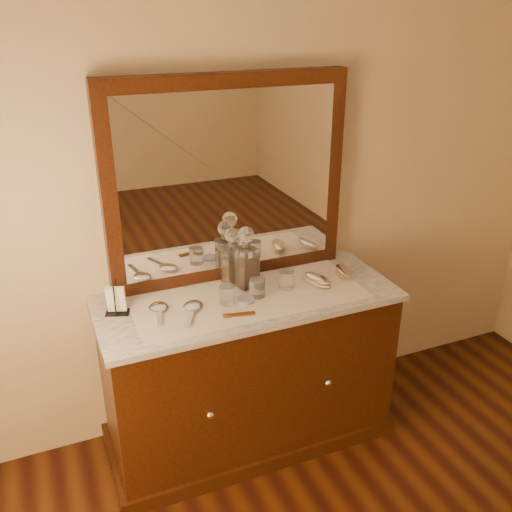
% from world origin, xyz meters
% --- Properties ---
extents(dresser_cabinet, '(1.40, 0.55, 0.82)m').
position_xyz_m(dresser_cabinet, '(0.00, 1.96, 0.41)').
color(dresser_cabinet, black).
rests_on(dresser_cabinet, floor).
extents(dresser_plinth, '(1.46, 0.59, 0.08)m').
position_xyz_m(dresser_plinth, '(0.00, 1.96, 0.04)').
color(dresser_plinth, black).
rests_on(dresser_plinth, floor).
extents(knob_left, '(0.04, 0.04, 0.04)m').
position_xyz_m(knob_left, '(-0.30, 1.67, 0.45)').
color(knob_left, silver).
rests_on(knob_left, dresser_cabinet).
extents(knob_right, '(0.04, 0.04, 0.04)m').
position_xyz_m(knob_right, '(0.30, 1.67, 0.45)').
color(knob_right, silver).
rests_on(knob_right, dresser_cabinet).
extents(marble_top, '(1.44, 0.59, 0.03)m').
position_xyz_m(marble_top, '(0.00, 1.96, 0.83)').
color(marble_top, white).
rests_on(marble_top, dresser_cabinet).
extents(mirror_frame, '(1.20, 0.08, 1.00)m').
position_xyz_m(mirror_frame, '(0.00, 2.20, 1.35)').
color(mirror_frame, black).
rests_on(mirror_frame, marble_top).
extents(mirror_glass, '(1.06, 0.01, 0.86)m').
position_xyz_m(mirror_glass, '(0.00, 2.17, 1.35)').
color(mirror_glass, white).
rests_on(mirror_glass, marble_top).
extents(lace_runner, '(1.10, 0.45, 0.00)m').
position_xyz_m(lace_runner, '(0.00, 1.94, 0.85)').
color(lace_runner, silver).
rests_on(lace_runner, marble_top).
extents(pin_dish, '(0.10, 0.10, 0.01)m').
position_xyz_m(pin_dish, '(-0.03, 1.90, 0.86)').
color(pin_dish, white).
rests_on(pin_dish, lace_runner).
extents(comb, '(0.15, 0.06, 0.01)m').
position_xyz_m(comb, '(-0.11, 1.79, 0.86)').
color(comb, brown).
rests_on(comb, lace_runner).
extents(napkin_rack, '(0.12, 0.09, 0.16)m').
position_xyz_m(napkin_rack, '(-0.60, 2.03, 0.91)').
color(napkin_rack, black).
rests_on(napkin_rack, marble_top).
extents(decanter_left, '(0.10, 0.10, 0.29)m').
position_xyz_m(decanter_left, '(-0.02, 2.11, 0.97)').
color(decanter_left, brown).
rests_on(decanter_left, lace_runner).
extents(decanter_right, '(0.12, 0.12, 0.31)m').
position_xyz_m(decanter_right, '(0.03, 2.05, 0.97)').
color(decanter_right, brown).
rests_on(decanter_right, lace_runner).
extents(brush_near, '(0.12, 0.18, 0.05)m').
position_xyz_m(brush_near, '(0.36, 1.93, 0.88)').
color(brush_near, tan).
rests_on(brush_near, lace_runner).
extents(brush_far, '(0.10, 0.16, 0.04)m').
position_xyz_m(brush_far, '(0.53, 1.97, 0.87)').
color(brush_far, tan).
rests_on(brush_far, lace_runner).
extents(hand_mirror_outer, '(0.11, 0.23, 0.02)m').
position_xyz_m(hand_mirror_outer, '(-0.43, 1.97, 0.86)').
color(hand_mirror_outer, silver).
rests_on(hand_mirror_outer, lace_runner).
extents(hand_mirror_inner, '(0.15, 0.23, 0.02)m').
position_xyz_m(hand_mirror_inner, '(-0.29, 1.92, 0.86)').
color(hand_mirror_inner, silver).
rests_on(hand_mirror_inner, lace_runner).
extents(tumblers, '(0.40, 0.11, 0.09)m').
position_xyz_m(tumblers, '(0.04, 1.93, 0.90)').
color(tumblers, white).
rests_on(tumblers, lace_runner).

